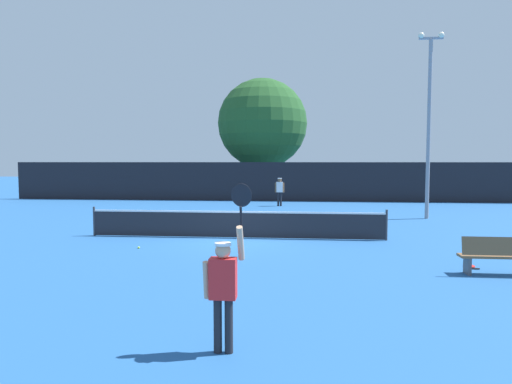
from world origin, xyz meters
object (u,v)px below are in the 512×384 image
player_serving (224,280)px  large_tree (262,124)px  parked_car_near (187,184)px  tennis_ball (139,248)px  parked_car_mid (238,184)px  player_receiving (280,189)px  light_pole (429,114)px  spare_racket (470,266)px  courtside_bench (499,256)px

player_serving → large_tree: bearing=93.7°
parked_car_near → tennis_ball: bearing=-85.1°
player_serving → tennis_ball: player_serving is taller
tennis_ball → parked_car_mid: (-0.24, 24.40, 0.74)m
tennis_ball → large_tree: bearing=84.6°
large_tree → parked_car_mid: large_tree is taller
player_receiving → light_pole: bearing=143.3°
large_tree → spare_racket: bearing=-72.5°
light_pole → parked_car_near: size_ratio=1.99×
tennis_ball → large_tree: size_ratio=0.01×
player_serving → player_receiving: player_serving is taller
player_receiving → player_serving: bearing=90.5°
courtside_bench → player_serving: bearing=-139.3°
player_serving → large_tree: 29.71m
courtside_bench → light_pole: (1.25, 11.01, 4.45)m
player_serving → courtside_bench: size_ratio=1.35×
player_serving → parked_car_mid: bearing=97.5°
spare_racket → courtside_bench: courtside_bench is taller
player_serving → tennis_ball: size_ratio=35.76×
light_pole → parked_car_mid: (-11.29, 15.79, -4.15)m
spare_racket → parked_car_near: (-14.33, 26.90, 0.76)m
player_receiving → courtside_bench: (6.02, -16.43, -0.57)m
light_pole → parked_car_mid: 19.85m
tennis_ball → courtside_bench: (9.79, -2.40, 0.45)m
player_receiving → tennis_ball: (-3.77, -14.03, -1.02)m
player_receiving → tennis_ball: bearing=75.0°
parked_car_mid → parked_car_near: bearing=166.7°
player_serving → player_receiving: (-0.20, 21.44, -0.00)m
player_receiving → spare_racket: size_ratio=3.30×
player_receiving → parked_car_mid: size_ratio=0.40×
player_serving → large_tree: size_ratio=0.27×
player_serving → player_receiving: bearing=90.5°
tennis_ball → large_tree: (2.05, 21.88, 5.61)m
spare_racket → light_pole: 11.39m
tennis_ball → player_serving: bearing=-61.8°
parked_car_near → player_receiving: bearing=-58.6°
courtside_bench → parked_car_near: (-14.69, 27.76, 0.30)m
parked_car_mid → courtside_bench: bearing=-71.1°
courtside_bench → large_tree: (-7.74, 24.28, 5.17)m
player_serving → light_pole: (7.08, 16.02, 3.88)m
courtside_bench → spare_racket: bearing=112.6°
player_serving → parked_car_mid: size_ratio=0.57×
light_pole → parked_car_near: 23.49m
spare_racket → parked_car_mid: parked_car_mid is taller
player_receiving → parked_car_near: size_ratio=0.39×
spare_racket → courtside_bench: size_ratio=0.29×
parked_car_mid → player_receiving: bearing=-70.4°
courtside_bench → player_receiving: bearing=110.1°
player_serving → spare_racket: size_ratio=4.69×
player_serving → courtside_bench: (5.82, 5.01, -0.58)m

